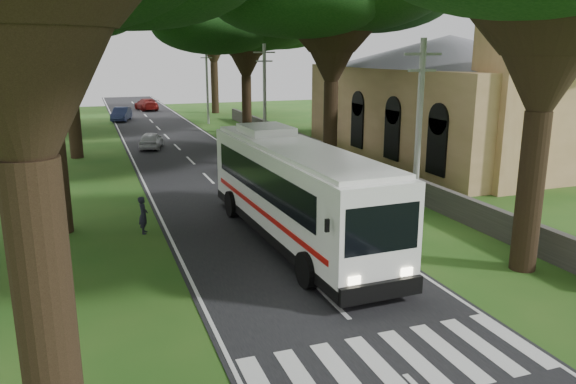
% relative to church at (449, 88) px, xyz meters
% --- Properties ---
extents(ground, '(140.00, 140.00, 0.00)m').
position_rel_church_xyz_m(ground, '(-17.86, -21.55, -4.91)').
color(ground, '#204F16').
rests_on(ground, ground).
extents(road, '(8.00, 120.00, 0.04)m').
position_rel_church_xyz_m(road, '(-17.86, 3.45, -4.90)').
color(road, black).
rests_on(road, ground).
extents(crosswalk, '(8.00, 3.00, 0.01)m').
position_rel_church_xyz_m(crosswalk, '(-17.86, -23.55, -4.91)').
color(crosswalk, silver).
rests_on(crosswalk, ground).
extents(property_wall, '(0.35, 50.00, 1.20)m').
position_rel_church_xyz_m(property_wall, '(-8.86, 2.45, -4.31)').
color(property_wall, '#383533').
rests_on(property_wall, ground).
extents(church, '(14.00, 24.00, 11.60)m').
position_rel_church_xyz_m(church, '(0.00, 0.00, 0.00)').
color(church, tan).
rests_on(church, ground).
extents(pole_near, '(1.60, 0.24, 8.00)m').
position_rel_church_xyz_m(pole_near, '(-12.36, -15.55, -0.73)').
color(pole_near, gray).
rests_on(pole_near, ground).
extents(pole_mid, '(1.60, 0.24, 8.00)m').
position_rel_church_xyz_m(pole_mid, '(-12.36, 4.45, -0.73)').
color(pole_mid, gray).
rests_on(pole_mid, ground).
extents(pole_far, '(1.60, 0.24, 8.00)m').
position_rel_church_xyz_m(pole_far, '(-12.36, 24.45, -0.73)').
color(pole_far, gray).
rests_on(pole_far, ground).
extents(tree_l_far, '(12.56, 12.56, 13.93)m').
position_rel_church_xyz_m(tree_l_far, '(-26.36, 26.45, 6.17)').
color(tree_l_far, black).
rests_on(tree_l_far, ground).
extents(tree_r_midb, '(15.65, 15.65, 13.94)m').
position_rel_church_xyz_m(tree_r_midb, '(-10.36, 16.45, 5.64)').
color(tree_r_midb, black).
rests_on(tree_r_midb, ground).
extents(tree_r_far, '(13.08, 13.08, 15.41)m').
position_rel_church_xyz_m(tree_r_far, '(-9.36, 34.45, 7.53)').
color(tree_r_far, black).
rests_on(tree_r_far, ground).
extents(coach_bus, '(3.52, 13.50, 3.96)m').
position_rel_church_xyz_m(coach_bus, '(-16.94, -13.91, -2.78)').
color(coach_bus, white).
rests_on(coach_bus, ground).
extents(distant_car_a, '(2.45, 4.12, 1.32)m').
position_rel_church_xyz_m(distant_car_a, '(-19.86, 10.52, -4.22)').
color(distant_car_a, '#B8B8BD').
rests_on(distant_car_a, road).
extents(distant_car_b, '(2.64, 4.69, 1.46)m').
position_rel_church_xyz_m(distant_car_b, '(-20.86, 29.93, -4.15)').
color(distant_car_b, navy).
rests_on(distant_car_b, road).
extents(distant_car_c, '(2.94, 5.49, 1.51)m').
position_rel_church_xyz_m(distant_car_c, '(-17.06, 40.48, -4.12)').
color(distant_car_c, maroon).
rests_on(distant_car_c, road).
extents(pedestrian, '(0.46, 0.63, 1.60)m').
position_rel_church_xyz_m(pedestrian, '(-22.60, -10.91, -4.11)').
color(pedestrian, black).
rests_on(pedestrian, ground).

